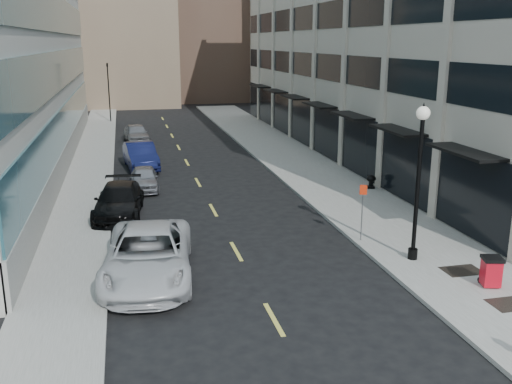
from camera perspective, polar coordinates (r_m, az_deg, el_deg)
name	(u,v)px	position (r m, az deg, el deg)	size (l,w,h in m)	color
ground	(292,353)	(16.27, 3.67, -15.75)	(160.00, 160.00, 0.00)	black
sidewalk_right	(316,175)	(36.29, 5.99, 1.73)	(5.00, 80.00, 0.15)	gray
sidewalk_left	(86,187)	(34.46, -16.61, 0.47)	(3.00, 80.00, 0.15)	gray
building_right	(409,31)	(45.55, 15.03, 15.29)	(15.30, 46.50, 18.25)	#B1A695
skyline_tan_far	(49,22)	(91.96, -19.99, 15.72)	(12.00, 14.00, 22.00)	#846F56
skyline_stone	(282,28)	(82.43, 2.62, 16.06)	(10.00, 14.00, 20.00)	#B1A695
grate_mid	(512,304)	(20.27, 24.21, -10.16)	(1.40, 1.00, 0.01)	black
grate_far	(462,271)	(22.34, 19.91, -7.40)	(1.40, 1.00, 0.01)	black
road_centerline	(205,195)	(31.76, -5.13, -0.29)	(0.15, 68.20, 0.01)	#D8CC4C
traffic_signal	(107,67)	(61.45, -14.65, 12.02)	(0.66, 0.66, 6.98)	black
car_white_van	(148,255)	(20.75, -10.73, -6.21)	(3.02, 6.56, 1.82)	silver
car_black_pickup	(119,201)	(28.40, -13.56, -0.88)	(2.17, 5.34, 1.55)	black
car_silver_sedan	(144,178)	(33.26, -11.11, 1.35)	(1.57, 3.91, 1.33)	gray
car_blue_sedan	(141,156)	(38.84, -11.46, 3.56)	(1.82, 5.22, 1.72)	#111641
car_grey_sedan	(136,133)	(48.97, -11.88, 5.75)	(1.85, 4.60, 1.57)	slate
trash_bin	(491,271)	(21.15, 22.46, -7.27)	(0.79, 0.80, 1.05)	red
lamppost	(419,170)	(21.94, 15.99, 2.17)	(0.50, 0.50, 6.00)	black
sign_post	(363,203)	(24.01, 10.61, -1.06)	(0.29, 0.13, 2.58)	slate
urn_planter	(371,180)	(33.07, 11.44, 1.15)	(0.54, 0.54, 0.75)	black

